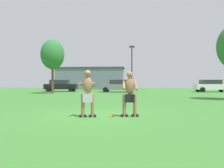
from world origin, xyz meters
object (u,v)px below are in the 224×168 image
object	(u,v)px
car_black_far_end	(61,85)
lamp_post	(132,64)
player_in_black	(130,93)
tree_left_field	(53,55)
player_with_cap	(88,91)
car_gray_near_post	(118,86)
car_white_mid_lot	(212,86)
frisbee	(111,116)

from	to	relation	value
car_black_far_end	lamp_post	bearing A→B (deg)	-25.34
player_in_black	lamp_post	size ratio (longest dim) A/B	0.32
player_in_black	tree_left_field	xyz separation A→B (m)	(-8.62, 15.94, 3.48)
player_with_cap	car_gray_near_post	xyz separation A→B (m)	(0.17, 20.17, -0.15)
car_white_mid_lot	tree_left_field	distance (m)	20.25
frisbee	car_gray_near_post	distance (m)	19.90
car_white_mid_lot	player_with_cap	bearing A→B (deg)	-119.82
player_with_cap	frisbee	bearing A→B (deg)	19.24
player_with_cap	car_white_mid_lot	bearing A→B (deg)	60.18
car_white_mid_lot	car_black_far_end	bearing A→B (deg)	179.86
car_black_far_end	lamp_post	world-z (taller)	lamp_post
lamp_post	tree_left_field	xyz separation A→B (m)	(-8.92, -0.62, 1.06)
car_white_mid_lot	tree_left_field	world-z (taller)	tree_left_field
frisbee	lamp_post	world-z (taller)	lamp_post
car_gray_near_post	car_white_mid_lot	size ratio (longest dim) A/B	1.00
car_gray_near_post	car_white_mid_lot	distance (m)	12.08
lamp_post	tree_left_field	bearing A→B (deg)	-176.02
car_gray_near_post	frisbee	bearing A→B (deg)	-88.00
car_black_far_end	tree_left_field	xyz separation A→B (m)	(0.70, -5.18, 3.55)
player_with_cap	lamp_post	xyz separation A→B (m)	(1.85, 16.77, 2.34)
tree_left_field	frisbee	bearing A→B (deg)	-63.42
tree_left_field	car_white_mid_lot	bearing A→B (deg)	14.91
car_white_mid_lot	lamp_post	xyz separation A→B (m)	(-10.35, -4.51, 2.49)
frisbee	tree_left_field	bearing A→B (deg)	116.58
car_gray_near_post	tree_left_field	world-z (taller)	tree_left_field
car_gray_near_post	car_black_far_end	size ratio (longest dim) A/B	0.98
player_with_cap	tree_left_field	size ratio (longest dim) A/B	0.29
frisbee	car_white_mid_lot	distance (m)	23.86
frisbee	car_black_far_end	distance (m)	22.74
car_black_far_end	tree_left_field	distance (m)	6.32
car_gray_near_post	car_black_far_end	bearing A→B (deg)	171.73
player_with_cap	car_white_mid_lot	size ratio (longest dim) A/B	0.41
frisbee	lamp_post	bearing A→B (deg)	86.55
player_with_cap	player_in_black	xyz separation A→B (m)	(1.55, 0.21, -0.07)
player_in_black	tree_left_field	world-z (taller)	tree_left_field
car_gray_near_post	lamp_post	xyz separation A→B (m)	(1.69, -3.40, 2.49)
player_with_cap	player_in_black	size ratio (longest dim) A/B	1.03
player_in_black	frisbee	xyz separation A→B (m)	(-0.69, 0.10, -0.89)
frisbee	car_white_mid_lot	size ratio (longest dim) A/B	0.06
player_with_cap	tree_left_field	world-z (taller)	tree_left_field
car_gray_near_post	car_white_mid_lot	bearing A→B (deg)	5.25
car_white_mid_lot	tree_left_field	size ratio (longest dim) A/B	0.71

